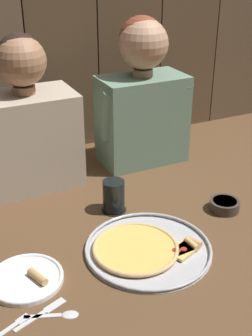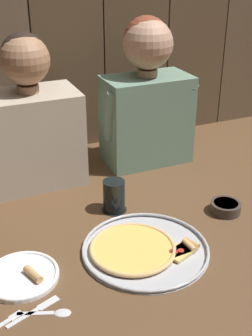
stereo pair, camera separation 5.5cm
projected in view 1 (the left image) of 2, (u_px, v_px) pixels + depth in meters
The scene contains 11 objects.
ground_plane at pixel (142, 228), 1.49m from camera, with size 3.20×3.20×0.00m, color brown.
pizza_tray at pixel (145, 248), 1.37m from camera, with size 0.39×0.39×0.03m.
dinner_plate at pixel (26, 278), 1.25m from camera, with size 0.21×0.21×0.03m.
drinking_glass at pixel (114, 196), 1.56m from camera, with size 0.09×0.09×0.12m.
dipping_bowl at pixel (224, 205), 1.58m from camera, with size 0.11×0.11×0.04m.
table_fork at pixel (10, 328), 1.10m from camera, with size 0.13×0.07×0.01m.
table_knife at pixel (41, 314), 1.14m from camera, with size 0.15×0.07×0.01m.
table_spoon at pixel (61, 314), 1.14m from camera, with size 0.14×0.07×0.01m.
diner_left at pixel (28, 122), 1.65m from camera, with size 0.39×0.24×0.58m.
diner_right at pixel (143, 96), 1.83m from camera, with size 0.39×0.21×0.60m.
wooden_backdrop_wall at pixel (60, 18), 1.83m from camera, with size 2.19×0.03×1.15m.
Camera 1 is at (-0.59, -1.09, 0.85)m, focal length 47.76 mm.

